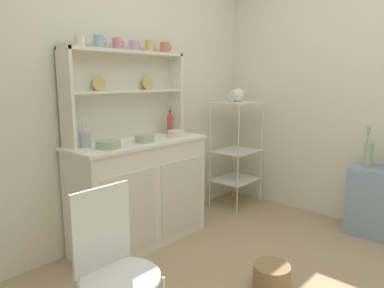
{
  "coord_description": "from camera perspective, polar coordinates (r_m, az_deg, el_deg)",
  "views": [
    {
      "loc": [
        -1.73,
        -0.78,
        1.33
      ],
      "look_at": [
        0.35,
        1.12,
        0.81
      ],
      "focal_mm": 32.79,
      "sensor_mm": 36.0,
      "label": 1
    }
  ],
  "objects": [
    {
      "name": "side_shelf_blue",
      "position": [
        3.42,
        28.13,
        -8.5
      ],
      "size": [
        0.28,
        0.48,
        0.59
      ],
      "primitive_type": "cube",
      "color": "#849EBC",
      "rests_on": "ground"
    },
    {
      "name": "jam_bottle",
      "position": [
        3.13,
        -3.57,
        3.31
      ],
      "size": [
        0.05,
        0.05,
        0.21
      ],
      "color": "#B74C47",
      "rests_on": "hutch_cabinet"
    },
    {
      "name": "hutch_cabinet",
      "position": [
        2.9,
        -8.37,
        -7.58
      ],
      "size": [
        1.15,
        0.45,
        0.85
      ],
      "color": "white",
      "rests_on": "ground"
    },
    {
      "name": "cup_sky_1",
      "position": [
        2.73,
        -14.88,
        15.78
      ],
      "size": [
        0.09,
        0.07,
        0.09
      ],
      "color": "#8EB2D1",
      "rests_on": "hutch_shelf_unit"
    },
    {
      "name": "bakers_rack",
      "position": [
        3.67,
        7.21,
        0.08
      ],
      "size": [
        0.45,
        0.37,
        1.11
      ],
      "color": "silver",
      "rests_on": "ground"
    },
    {
      "name": "bowl_cream_small",
      "position": [
        2.97,
        -2.66,
        1.72
      ],
      "size": [
        0.14,
        0.14,
        0.06
      ],
      "primitive_type": "cylinder",
      "color": "silver",
      "rests_on": "hutch_cabinet"
    },
    {
      "name": "cup_lilac_3",
      "position": [
        2.92,
        -9.38,
        15.48
      ],
      "size": [
        0.09,
        0.08,
        0.08
      ],
      "color": "#B79ECC",
      "rests_on": "hutch_shelf_unit"
    },
    {
      "name": "bowl_floral_medium",
      "position": [
        2.74,
        -7.64,
        0.9
      ],
      "size": [
        0.15,
        0.15,
        0.05
      ],
      "primitive_type": "cylinder",
      "color": "#9EB78E",
      "rests_on": "hutch_cabinet"
    },
    {
      "name": "cup_gold_4",
      "position": [
        3.02,
        -6.93,
        15.5
      ],
      "size": [
        0.08,
        0.07,
        0.09
      ],
      "color": "#DBB760",
      "rests_on": "hutch_shelf_unit"
    },
    {
      "name": "floor_basket",
      "position": [
        2.48,
        12.8,
        -20.26
      ],
      "size": [
        0.24,
        0.24,
        0.16
      ],
      "primitive_type": "cylinder",
      "color": "#93754C",
      "rests_on": "ground"
    },
    {
      "name": "wall_back",
      "position": [
        2.97,
        -12.04,
        8.64
      ],
      "size": [
        3.84,
        0.05,
        2.5
      ],
      "primitive_type": "cube",
      "color": "silver",
      "rests_on": "ground"
    },
    {
      "name": "wire_chair",
      "position": [
        1.73,
        -12.74,
        -17.99
      ],
      "size": [
        0.36,
        0.36,
        0.85
      ],
      "rotation": [
        0.0,
        0.0,
        -0.57
      ],
      "color": "white",
      "rests_on": "ground"
    },
    {
      "name": "flower_vase",
      "position": [
        3.34,
        26.75,
        -1.18
      ],
      "size": [
        0.07,
        0.07,
        0.37
      ],
      "color": "#9EB78E",
      "rests_on": "side_shelf_blue"
    },
    {
      "name": "bowl_mixing_large",
      "position": [
        2.54,
        -13.46,
        -0.03
      ],
      "size": [
        0.18,
        0.18,
        0.06
      ],
      "primitive_type": "cylinder",
      "color": "#9EB78E",
      "rests_on": "hutch_cabinet"
    },
    {
      "name": "cup_rose_2",
      "position": [
        2.82,
        -12.04,
        15.62
      ],
      "size": [
        0.09,
        0.07,
        0.09
      ],
      "color": "#D17A84",
      "rests_on": "hutch_shelf_unit"
    },
    {
      "name": "hutch_shelf_unit",
      "position": [
        2.89,
        -10.9,
        8.9
      ],
      "size": [
        1.08,
        0.18,
        0.7
      ],
      "color": "silver",
      "rests_on": "hutch_cabinet"
    },
    {
      "name": "cup_terracotta_5",
      "position": [
        3.14,
        -4.41,
        15.33
      ],
      "size": [
        0.1,
        0.08,
        0.09
      ],
      "color": "#C67556",
      "rests_on": "hutch_shelf_unit"
    },
    {
      "name": "cup_cream_0",
      "position": [
        2.65,
        -17.73,
        15.64
      ],
      "size": [
        0.08,
        0.07,
        0.08
      ],
      "color": "silver",
      "rests_on": "hutch_shelf_unit"
    },
    {
      "name": "porcelain_teapot",
      "position": [
        3.62,
        7.38,
        7.91
      ],
      "size": [
        0.23,
        0.14,
        0.16
      ],
      "color": "white",
      "rests_on": "bakers_rack"
    },
    {
      "name": "utensil_jar",
      "position": [
        2.62,
        -16.99,
        0.77
      ],
      "size": [
        0.08,
        0.08,
        0.24
      ],
      "color": "#B2B7C6",
      "rests_on": "hutch_cabinet"
    }
  ]
}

